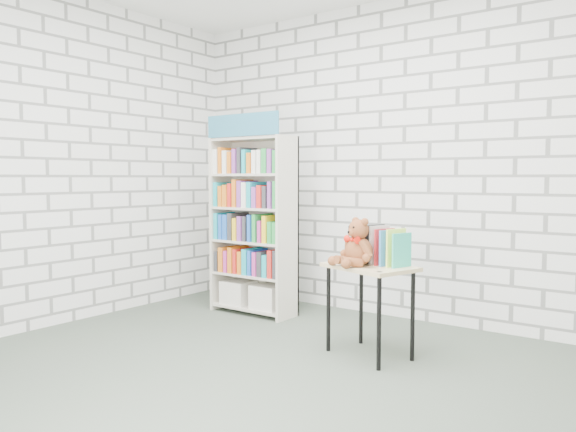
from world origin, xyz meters
The scene contains 6 objects.
ground centered at (0.00, 0.00, 0.00)m, with size 4.50×4.50×0.00m, color #424C40.
room_shell centered at (0.00, 0.00, 1.78)m, with size 4.52×4.02×2.81m.
bookshelf centered at (-1.17, 1.36, 0.82)m, with size 0.80×0.31×1.80m.
display_table centered at (0.27, 0.87, 0.55)m, with size 0.69×0.57×0.64m.
table_books centered at (0.30, 0.96, 0.76)m, with size 0.45×0.30×0.25m.
teddy_bear centered at (0.21, 0.79, 0.77)m, with size 0.31×0.30×0.33m.
Camera 1 is at (2.09, -2.56, 1.24)m, focal length 35.00 mm.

